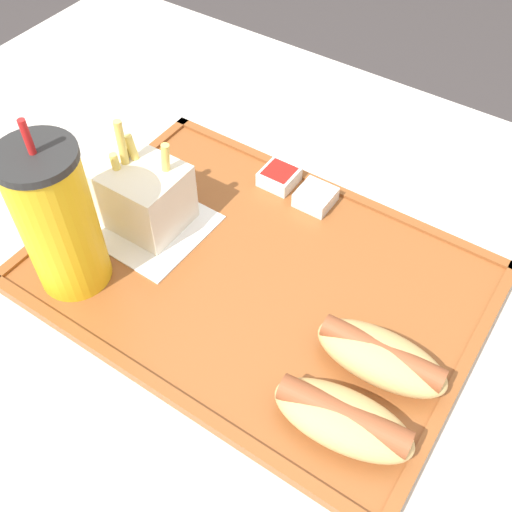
{
  "coord_description": "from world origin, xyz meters",
  "views": [
    {
      "loc": [
        -0.2,
        0.36,
        1.27
      ],
      "look_at": [
        0.03,
        0.03,
        0.79
      ],
      "focal_mm": 42.0,
      "sensor_mm": 36.0,
      "label": 1
    }
  ],
  "objects_px": {
    "hot_dog_near": "(381,356)",
    "sauce_cup_ketchup": "(279,176)",
    "fries_carton": "(142,194)",
    "sauce_cup_mayo": "(316,197)",
    "soda_cup": "(57,220)",
    "hot_dog_far": "(343,419)"
  },
  "relations": [
    {
      "from": "hot_dog_near",
      "to": "fries_carton",
      "type": "distance_m",
      "value": 0.31
    },
    {
      "from": "soda_cup",
      "to": "sauce_cup_mayo",
      "type": "height_order",
      "value": "soda_cup"
    },
    {
      "from": "fries_carton",
      "to": "sauce_cup_ketchup",
      "type": "relative_size",
      "value": 3.16
    },
    {
      "from": "hot_dog_far",
      "to": "hot_dog_near",
      "type": "xyz_separation_m",
      "value": [
        0.0,
        -0.07,
        -0.0
      ]
    },
    {
      "from": "hot_dog_near",
      "to": "sauce_cup_mayo",
      "type": "bearing_deg",
      "value": -44.66
    },
    {
      "from": "hot_dog_near",
      "to": "sauce_cup_ketchup",
      "type": "relative_size",
      "value": 3.15
    },
    {
      "from": "hot_dog_far",
      "to": "sauce_cup_mayo",
      "type": "xyz_separation_m",
      "value": [
        0.16,
        -0.23,
        -0.01
      ]
    },
    {
      "from": "fries_carton",
      "to": "hot_dog_far",
      "type": "bearing_deg",
      "value": 161.89
    },
    {
      "from": "sauce_cup_mayo",
      "to": "sauce_cup_ketchup",
      "type": "distance_m",
      "value": 0.06
    },
    {
      "from": "soda_cup",
      "to": "sauce_cup_ketchup",
      "type": "height_order",
      "value": "soda_cup"
    },
    {
      "from": "soda_cup",
      "to": "sauce_cup_ketchup",
      "type": "relative_size",
      "value": 4.89
    },
    {
      "from": "soda_cup",
      "to": "sauce_cup_mayo",
      "type": "distance_m",
      "value": 0.29
    },
    {
      "from": "sauce_cup_ketchup",
      "to": "hot_dog_near",
      "type": "bearing_deg",
      "value": 142.56
    },
    {
      "from": "hot_dog_far",
      "to": "sauce_cup_mayo",
      "type": "height_order",
      "value": "hot_dog_far"
    },
    {
      "from": "fries_carton",
      "to": "sauce_cup_mayo",
      "type": "distance_m",
      "value": 0.2
    },
    {
      "from": "fries_carton",
      "to": "sauce_cup_mayo",
      "type": "xyz_separation_m",
      "value": [
        -0.15,
        -0.13,
        -0.03
      ]
    },
    {
      "from": "sauce_cup_mayo",
      "to": "sauce_cup_ketchup",
      "type": "xyz_separation_m",
      "value": [
        0.05,
        -0.01,
        0.0
      ]
    },
    {
      "from": "fries_carton",
      "to": "sauce_cup_ketchup",
      "type": "xyz_separation_m",
      "value": [
        -0.1,
        -0.14,
        -0.03
      ]
    },
    {
      "from": "soda_cup",
      "to": "sauce_cup_mayo",
      "type": "bearing_deg",
      "value": -123.74
    },
    {
      "from": "fries_carton",
      "to": "sauce_cup_ketchup",
      "type": "bearing_deg",
      "value": -124.63
    },
    {
      "from": "sauce_cup_mayo",
      "to": "fries_carton",
      "type": "bearing_deg",
      "value": 41.35
    },
    {
      "from": "soda_cup",
      "to": "hot_dog_far",
      "type": "relative_size",
      "value": 1.52
    }
  ]
}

